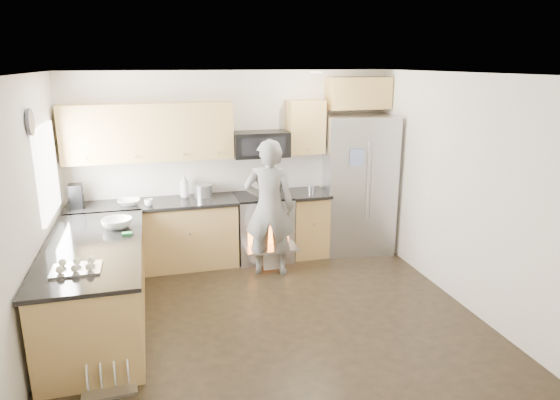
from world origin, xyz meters
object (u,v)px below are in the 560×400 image
object	(u,v)px
dish_rack	(109,379)
refrigerator	(358,184)
stove_range	(263,212)
person	(269,208)

from	to	relation	value
dish_rack	refrigerator	bearing A→B (deg)	37.22
stove_range	person	size ratio (longest dim) A/B	1.00
stove_range	refrigerator	size ratio (longest dim) A/B	0.90
refrigerator	dish_rack	world-z (taller)	refrigerator
person	dish_rack	distance (m)	2.89
stove_range	dish_rack	xyz separation A→B (m)	(-1.95, -2.55, -0.60)
refrigerator	person	distance (m)	1.56
stove_range	person	world-z (taller)	stove_range
person	refrigerator	bearing A→B (deg)	-141.93
stove_range	dish_rack	distance (m)	3.27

